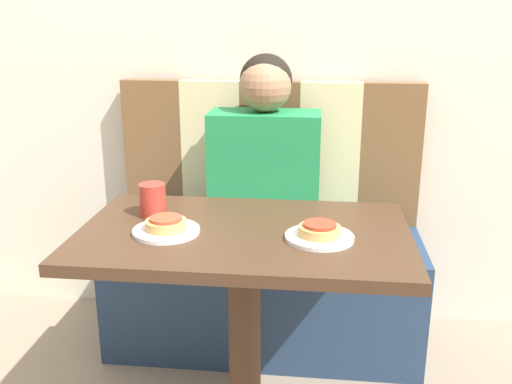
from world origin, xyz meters
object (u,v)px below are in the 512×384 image
object	(u,v)px
drinking_cup	(153,200)
plate_right	(319,237)
plate_left	(166,231)
pizza_right	(320,230)
pizza_left	(166,224)
person	(265,154)

from	to	relation	value
drinking_cup	plate_right	bearing A→B (deg)	-15.09
plate_left	plate_right	xyz separation A→B (m)	(0.44, 0.00, 0.00)
pizza_right	drinking_cup	xyz separation A→B (m)	(-0.51, 0.14, 0.02)
pizza_left	pizza_right	world-z (taller)	same
person	plate_right	bearing A→B (deg)	-72.20
drinking_cup	person	bearing A→B (deg)	61.30
drinking_cup	pizza_left	bearing A→B (deg)	-60.69
person	drinking_cup	size ratio (longest dim) A/B	7.11
plate_right	pizza_right	xyz separation A→B (m)	(-0.00, 0.00, 0.02)
person	pizza_right	size ratio (longest dim) A/B	6.24
pizza_right	plate_left	bearing A→B (deg)	-180.00
pizza_left	pizza_right	distance (m)	0.44
person	drinking_cup	bearing A→B (deg)	-118.70
pizza_left	pizza_right	bearing A→B (deg)	0.00
pizza_left	person	bearing A→B (deg)	72.20
plate_left	pizza_right	world-z (taller)	pizza_right
person	pizza_left	size ratio (longest dim) A/B	6.24
pizza_left	plate_left	bearing A→B (deg)	-135.00
person	pizza_right	xyz separation A→B (m)	(0.22, -0.68, -0.05)
person	plate_right	distance (m)	0.72
person	plate_left	size ratio (longest dim) A/B	3.81
plate_right	pizza_left	size ratio (longest dim) A/B	1.64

